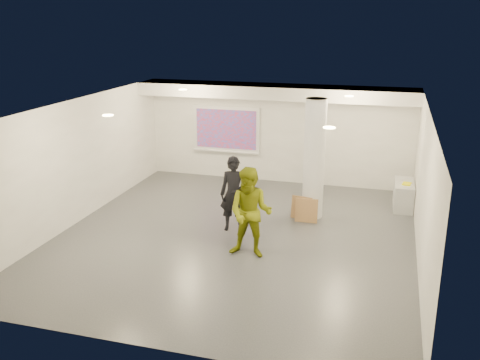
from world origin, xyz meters
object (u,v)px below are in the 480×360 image
(column, at_px, (314,159))
(projection_screen, at_px, (226,130))
(woman, at_px, (234,194))
(man, at_px, (251,213))
(credenza, at_px, (403,195))

(column, xyz_separation_m, projection_screen, (-3.10, 2.65, 0.03))
(column, distance_m, woman, 2.25)
(column, distance_m, projection_screen, 4.08)
(column, bearing_deg, man, -108.65)
(credenza, bearing_deg, man, -129.39)
(credenza, relative_size, woman, 0.67)
(man, bearing_deg, column, 71.32)
(projection_screen, bearing_deg, column, -40.56)
(credenza, distance_m, woman, 4.75)
(projection_screen, relative_size, man, 1.09)
(credenza, height_order, woman, woman)
(credenza, bearing_deg, projection_screen, 164.48)
(credenza, xyz_separation_m, woman, (-3.87, -2.71, 0.55))
(column, relative_size, credenza, 2.51)
(projection_screen, distance_m, credenza, 5.61)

